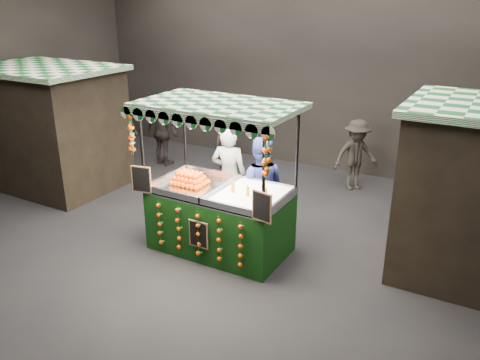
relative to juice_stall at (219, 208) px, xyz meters
The scene contains 10 objects.
ground 0.88m from the juice_stall, 150.65° to the right, with size 12.00×12.00×0.00m, color black.
market_hall 2.65m from the juice_stall, 150.65° to the right, with size 12.10×10.10×5.05m.
neighbour_stall_left 4.88m from the juice_stall, behind, with size 3.00×2.20×2.60m.
juice_stall is the anchor object (origin of this frame).
vendor_grey 1.06m from the juice_stall, 112.12° to the left, with size 0.73×0.54×1.84m.
vendor_blue 0.91m from the juice_stall, 71.73° to the left, with size 1.04×0.93×1.78m.
shopper_0 3.49m from the juice_stall, 118.72° to the left, with size 0.69×0.63×1.59m.
shopper_2 4.65m from the juice_stall, 139.26° to the left, with size 1.03×0.53×1.67m.
shopper_3 3.93m from the juice_stall, 73.89° to the left, with size 1.11×1.10×1.54m.
shopper_4 5.73m from the juice_stall, 148.50° to the left, with size 0.98×0.71×1.86m.
Camera 1 is at (4.25, -5.91, 4.00)m, focal length 36.71 mm.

